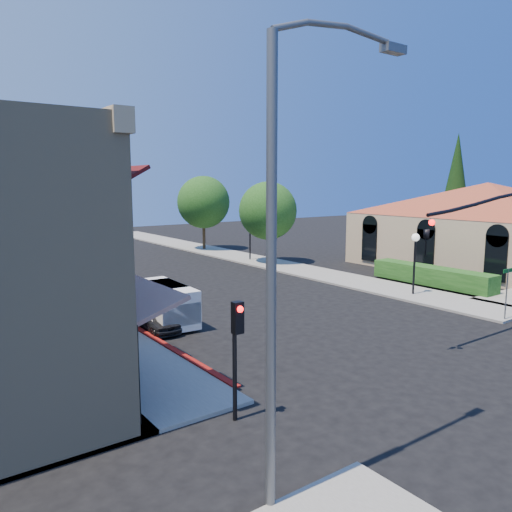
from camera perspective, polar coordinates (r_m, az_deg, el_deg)
ground at (r=18.73m, az=21.73°, el=-12.17°), size 120.00×120.00×0.00m
sidewalk_left at (r=37.22m, az=-25.82°, el=-2.24°), size 3.50×50.00×0.12m
sidewalk_right at (r=43.73m, az=-2.70°, el=0.07°), size 3.50×50.00×0.12m
curb_red_strip at (r=20.02m, az=-10.27°, el=-10.35°), size 0.25×10.00×0.06m
mission_building at (r=42.48m, az=24.80°, el=4.07°), size 30.12×30.12×6.40m
hedge at (r=32.94m, az=19.41°, el=-3.27°), size 1.40×8.00×1.10m
conifer_far at (r=50.89m, az=21.89°, el=7.77°), size 3.20×3.20×11.00m
street_tree_a at (r=39.28m, az=1.36°, el=5.20°), size 4.56×4.56×6.48m
street_tree_b at (r=47.58m, az=-6.02°, el=6.13°), size 4.94×4.94×7.02m
signal_mast_arm at (r=23.56m, az=26.83°, el=1.89°), size 8.01×0.39×6.00m
secondary_signal at (r=13.32m, az=-2.25°, el=-9.41°), size 0.28×0.42×3.32m
cobra_streetlight at (r=9.32m, az=3.47°, el=1.49°), size 3.60×0.25×9.31m
street_name_sign at (r=25.67m, az=26.76°, el=-3.04°), size 0.80×0.06×2.50m
lamppost_left_near at (r=18.70m, az=-14.90°, el=-3.15°), size 0.44×0.44×3.57m
lamppost_left_far at (r=32.02m, az=-24.06°, el=1.12°), size 0.44×0.44×3.57m
lamppost_right_near at (r=29.35m, az=17.72°, el=0.85°), size 0.44×0.44×3.57m
lamppost_right_far at (r=40.81m, az=-0.69°, el=3.26°), size 0.44×0.44×3.57m
white_van at (r=22.94m, az=-10.51°, el=-5.19°), size 2.00×4.20×1.82m
parked_car_a at (r=22.19m, az=-11.34°, el=-7.10°), size 1.31×3.10×1.05m
parked_car_b at (r=27.46m, az=-16.50°, el=-4.13°), size 1.56×3.71×1.19m
parked_car_c at (r=31.43m, az=-16.44°, el=-2.64°), size 1.98×4.01×1.12m
parked_car_d at (r=42.46m, az=-23.72°, el=-0.07°), size 2.21×4.75×1.32m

